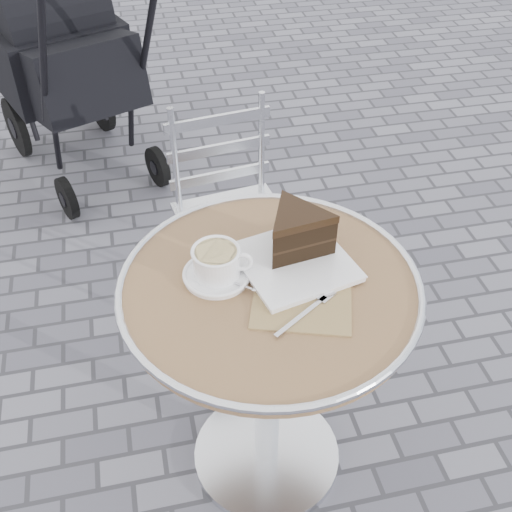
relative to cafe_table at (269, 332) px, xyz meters
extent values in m
plane|color=slate|center=(0.00, 0.00, -0.57)|extent=(80.00, 80.00, 0.00)
cylinder|color=silver|center=(0.00, 0.00, -0.55)|extent=(0.44, 0.44, 0.03)
cylinder|color=silver|center=(0.00, 0.00, -0.20)|extent=(0.07, 0.07, 0.67)
cylinder|color=tan|center=(0.00, 0.00, 0.15)|extent=(0.70, 0.70, 0.03)
torus|color=silver|center=(0.00, 0.00, 0.16)|extent=(0.72, 0.72, 0.02)
cylinder|color=white|center=(-0.12, 0.05, 0.17)|extent=(0.16, 0.16, 0.01)
cylinder|color=white|center=(-0.12, 0.05, 0.21)|extent=(0.13, 0.13, 0.07)
torus|color=white|center=(-0.06, 0.04, 0.21)|extent=(0.06, 0.02, 0.05)
cylinder|color=tan|center=(-0.12, 0.05, 0.24)|extent=(0.10, 0.10, 0.01)
cube|color=#967752|center=(0.06, -0.06, 0.17)|extent=(0.28, 0.28, 0.00)
cube|color=white|center=(0.07, 0.05, 0.17)|extent=(0.29, 0.29, 0.01)
cylinder|color=silver|center=(-0.09, 0.47, -0.36)|extent=(0.02, 0.02, 0.41)
cylinder|color=silver|center=(0.21, 0.51, -0.36)|extent=(0.02, 0.02, 0.41)
cylinder|color=silver|center=(-0.13, 0.77, -0.36)|extent=(0.02, 0.02, 0.41)
cylinder|color=silver|center=(0.17, 0.81, -0.36)|extent=(0.02, 0.02, 0.41)
cube|color=silver|center=(0.04, 0.64, -0.15)|extent=(0.40, 0.40, 0.02)
cube|color=black|center=(-0.49, 1.76, -0.05)|extent=(0.68, 0.83, 0.43)
cylinder|color=black|center=(-0.58, 1.38, -0.47)|extent=(0.11, 0.19, 0.19)
cylinder|color=black|center=(-0.16, 1.55, -0.47)|extent=(0.11, 0.19, 0.19)
cylinder|color=black|center=(-0.81, 1.98, -0.42)|extent=(0.14, 0.29, 0.30)
cylinder|color=black|center=(-0.40, 2.15, -0.42)|extent=(0.14, 0.29, 0.30)
camera|label=1|loc=(-0.27, -1.05, 1.19)|focal=45.00mm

